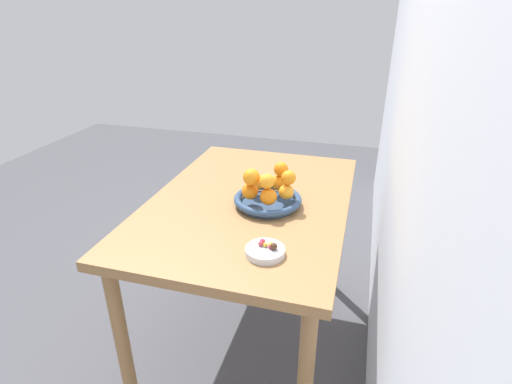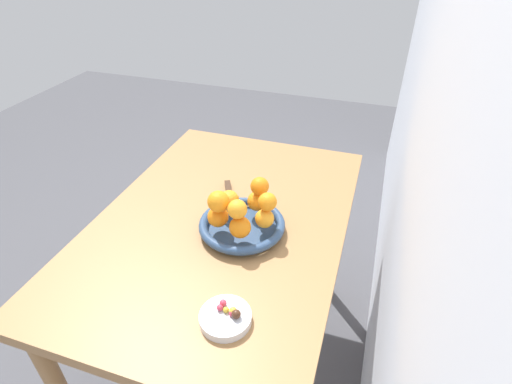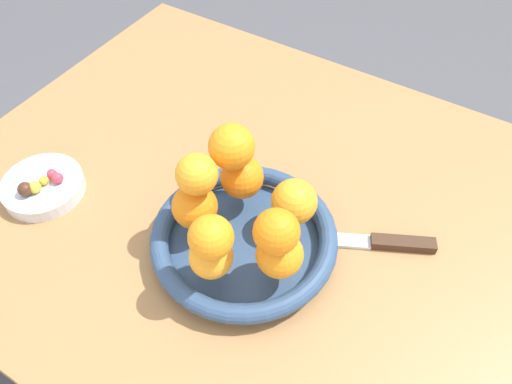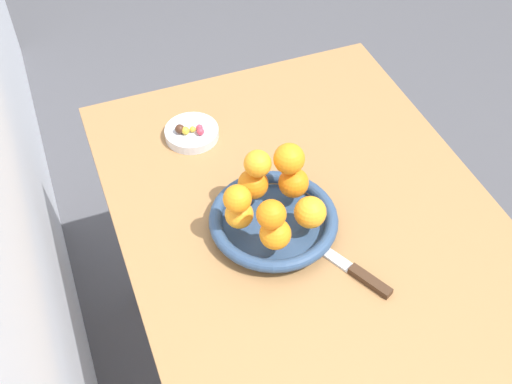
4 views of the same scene
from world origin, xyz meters
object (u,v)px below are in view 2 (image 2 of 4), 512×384
Objects in this scene: orange_6 at (260,186)px; fruit_bowl at (242,226)px; candy_ball_4 at (223,303)px; candy_ball_0 at (233,311)px; candy_ball_3 at (220,308)px; candy_ball_1 at (232,313)px; orange_1 at (257,201)px; orange_4 at (240,227)px; orange_7 at (267,202)px; orange_3 at (218,217)px; orange_5 at (237,209)px; orange_8 at (218,202)px; candy_ball_5 at (236,314)px; orange_0 at (265,219)px; knife at (230,200)px; candy_dish at (225,318)px; dining_table at (223,240)px; orange_2 at (229,200)px; candy_ball_2 at (226,310)px.

fruit_bowl is at bearing -26.60° from orange_6.
candy_ball_0 is at bearing 64.64° from candy_ball_4.
candy_ball_1 is at bearing 79.37° from candy_ball_3.
orange_4 reaches higher than orange_1.
candy_ball_1 is at bearing 2.16° from orange_7.
orange_3 is 1.13× the size of orange_5.
candy_ball_0 is (0.26, 0.14, -0.10)m from orange_8.
orange_0 is at bearing -174.75° from candy_ball_5.
fruit_bowl is 1.06× the size of knife.
dining_table is at bearing -156.55° from candy_dish.
orange_6 is at bearing -174.19° from candy_dish.
knife is at bearing -119.58° from orange_1.
orange_1 is 0.09m from orange_2.
candy_ball_4 is 0.45m from knife.
candy_ball_3 is at bearing -93.28° from candy_ball_2.
candy_ball_0 is at bearing 92.08° from candy_ball_2.
orange_3 is 4.28× the size of candy_ball_2.
candy_ball_5 is (0.25, 0.08, -0.04)m from orange_4.
orange_7 is 0.33m from candy_ball_0.
candy_ball_3 is (0.25, 0.05, -0.10)m from orange_5.
orange_1 is 0.14m from orange_3.
orange_3 is 1.12× the size of orange_6.
candy_ball_5 is at bearing 79.61° from candy_ball_3.
orange_5 reaches higher than orange_4.
orange_4 is at bearing -162.18° from candy_ball_5.
orange_7 reaches higher than candy_ball_5.
orange_0 reaches higher than candy_dish.
knife is (-0.43, -0.15, -0.03)m from candy_ball_4.
orange_0 is at bearing 140.06° from orange_4.
orange_0 is at bearing 105.98° from orange_3.
candy_dish is at bearing 7.96° from candy_ball_2.
orange_5 is 0.09m from orange_7.
knife is (-0.09, -0.03, -0.07)m from orange_2.
candy_dish is 0.31m from orange_3.
candy_dish is (0.32, 0.07, -0.01)m from fruit_bowl.
orange_6 reaches higher than orange_7.
orange_5 is at bearing -163.01° from candy_ball_1.
candy_ball_2 is at bearing -107.25° from candy_ball_1.
orange_1 is (-0.03, 0.11, 0.16)m from dining_table.
orange_6 reaches higher than fruit_bowl.
candy_ball_5 is (0.01, 0.01, 0.00)m from candy_ball_0.
orange_5 reaches higher than orange_2.
orange_4 reaches higher than candy_ball_0.
candy_ball_2 reaches higher than dining_table.
candy_ball_3 is (0.38, 0.02, -0.10)m from orange_6.
candy_ball_1 is at bearing -8.55° from candy_ball_0.
candy_ball_4 is (0.36, 0.03, -0.04)m from orange_1.
orange_5 is at bearing 72.70° from orange_3.
orange_0 reaches higher than knife.
candy_ball_5 is (0.28, 0.16, -0.04)m from orange_3.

